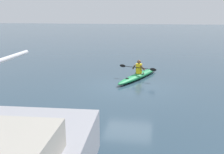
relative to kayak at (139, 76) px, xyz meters
The scene contains 3 objects.
ground_plane 1.98m from the kayak, 79.15° to the left, with size 160.00×160.00×0.00m, color #283D4C.
kayak is the anchor object (origin of this frame).
kayaker 0.48m from the kayak, 67.26° to the left, with size 2.19×0.95×0.78m.
Camera 1 is at (-1.34, 12.82, 3.70)m, focal length 41.38 mm.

